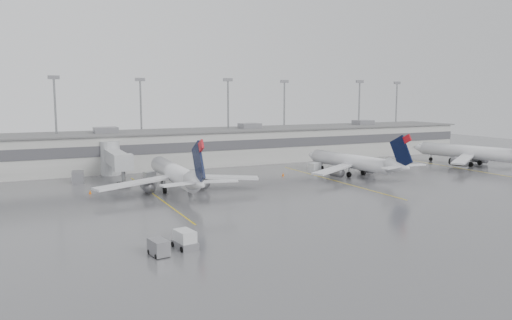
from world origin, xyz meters
name	(u,v)px	position (x,y,z in m)	size (l,w,h in m)	color
ground	(328,217)	(0.00, 0.00, 0.00)	(260.00, 260.00, 0.00)	#505053
terminal	(193,147)	(-0.01, 57.98, 4.17)	(152.00, 17.00, 9.45)	#A3A49F
light_masts	(185,113)	(0.00, 63.75, 12.03)	(142.40, 8.00, 20.60)	gray
jet_bridge_right	(114,159)	(-20.50, 45.72, 3.87)	(4.00, 17.20, 7.00)	#A9ACAF
stand_markings	(253,188)	(0.00, 24.00, 0.01)	(105.25, 40.00, 0.01)	#DFBC0D
jet_mid_left	(176,173)	(-13.40, 26.40, 3.18)	(28.26, 31.68, 10.25)	silver
jet_mid_right	(355,162)	(24.41, 27.12, 2.95)	(25.97, 29.29, 9.50)	silver
jet_far_right	(474,152)	(58.58, 27.31, 3.20)	(27.50, 31.21, 10.29)	silver
baggage_tug	(185,241)	(-21.67, -4.80, 0.78)	(2.44, 3.36, 1.99)	silver
baggage_cart	(159,247)	(-24.87, -6.00, 0.88)	(1.90, 2.83, 1.69)	slate
gse_uld_b	(150,176)	(-14.66, 40.56, 0.79)	(2.23, 1.49, 1.58)	silver
gse_uld_c	(315,167)	(20.44, 36.07, 0.92)	(2.59, 1.73, 1.84)	silver
gse_loader	(78,177)	(-27.69, 43.11, 1.07)	(2.15, 3.43, 2.15)	slate
cone_b	(90,192)	(-27.05, 30.83, 0.35)	(0.44, 0.44, 0.71)	#ED6305
cone_c	(283,174)	(11.11, 33.26, 0.37)	(0.47, 0.47, 0.74)	#ED6305
cone_d	(383,161)	(42.45, 40.12, 0.37)	(0.47, 0.47, 0.74)	#ED6305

